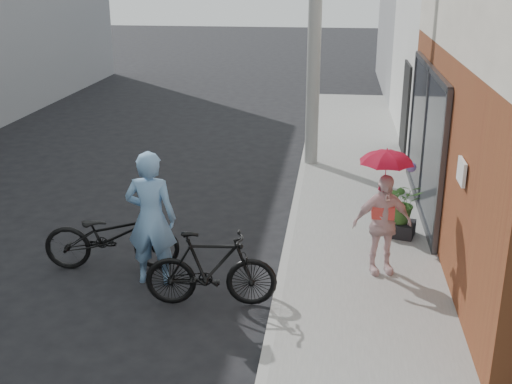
% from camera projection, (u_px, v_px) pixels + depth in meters
% --- Properties ---
extents(ground, '(80.00, 80.00, 0.00)m').
position_uv_depth(ground, '(209.00, 296.00, 8.65)').
color(ground, black).
rests_on(ground, ground).
extents(sidewalk, '(2.20, 24.00, 0.12)m').
position_uv_depth(sidewalk, '(362.00, 240.00, 10.25)').
color(sidewalk, gray).
rests_on(sidewalk, ground).
extents(curb, '(0.12, 24.00, 0.12)m').
position_uv_depth(curb, '(290.00, 236.00, 10.39)').
color(curb, '#9E9E99').
rests_on(curb, ground).
extents(utility_pole, '(0.28, 0.28, 7.00)m').
position_uv_depth(utility_pole, '(315.00, 2.00, 12.96)').
color(utility_pole, '#9E9E99').
rests_on(utility_pole, ground).
extents(officer, '(0.70, 0.46, 1.91)m').
position_uv_depth(officer, '(151.00, 218.00, 8.72)').
color(officer, '#73A0CD').
rests_on(officer, ground).
extents(bike_left, '(2.03, 0.94, 1.03)m').
position_uv_depth(bike_left, '(112.00, 236.00, 9.27)').
color(bike_left, black).
rests_on(bike_left, ground).
extents(bike_right, '(1.75, 0.65, 1.03)m').
position_uv_depth(bike_right, '(211.00, 269.00, 8.26)').
color(bike_right, black).
rests_on(bike_right, ground).
extents(kimono_woman, '(0.90, 0.56, 1.44)m').
position_uv_depth(kimono_woman, '(382.00, 224.00, 8.84)').
color(kimono_woman, beige).
rests_on(kimono_woman, sidewalk).
extents(parasol, '(0.71, 0.71, 0.62)m').
position_uv_depth(parasol, '(387.00, 152.00, 8.49)').
color(parasol, red).
rests_on(parasol, kimono_woman).
extents(planter, '(0.52, 0.52, 0.23)m').
position_uv_depth(planter, '(400.00, 229.00, 10.25)').
color(planter, black).
rests_on(planter, sidewalk).
extents(potted_plant, '(0.60, 0.52, 0.67)m').
position_uv_depth(potted_plant, '(402.00, 202.00, 10.10)').
color(potted_plant, '#356026').
rests_on(potted_plant, planter).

